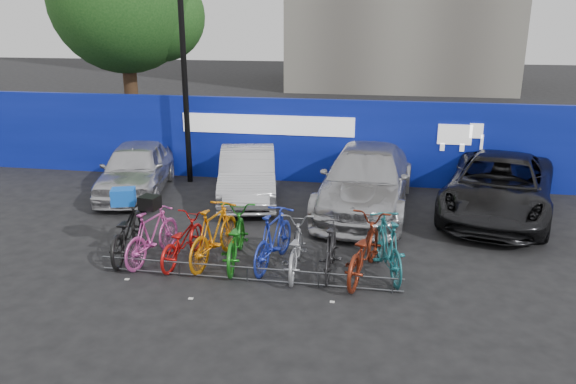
% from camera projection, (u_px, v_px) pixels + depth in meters
% --- Properties ---
extents(ground, '(100.00, 100.00, 0.00)m').
position_uv_depth(ground, '(255.00, 268.00, 10.78)').
color(ground, black).
rests_on(ground, ground).
extents(hoarding, '(22.00, 0.18, 2.40)m').
position_uv_depth(hoarding, '(302.00, 141.00, 16.05)').
color(hoarding, navy).
rests_on(hoarding, ground).
extents(tree, '(5.40, 5.20, 7.80)m').
position_uv_depth(tree, '(130.00, 2.00, 19.81)').
color(tree, '#382314').
rests_on(tree, ground).
extents(lamppost, '(0.25, 0.50, 6.11)m').
position_uv_depth(lamppost, '(184.00, 67.00, 15.39)').
color(lamppost, black).
rests_on(lamppost, ground).
extents(bike_rack, '(5.60, 0.03, 0.30)m').
position_uv_depth(bike_rack, '(247.00, 273.00, 10.17)').
color(bike_rack, '#595B60').
rests_on(bike_rack, ground).
extents(car_0, '(2.45, 4.29, 1.38)m').
position_uv_depth(car_0, '(136.00, 168.00, 15.13)').
color(car_0, silver).
rests_on(car_0, ground).
extents(car_1, '(2.25, 4.22, 1.32)m').
position_uv_depth(car_1, '(248.00, 174.00, 14.67)').
color(car_1, '#B6B7BC').
rests_on(car_1, ground).
extents(car_2, '(2.49, 5.33, 1.51)m').
position_uv_depth(car_2, '(366.00, 180.00, 13.85)').
color(car_2, '#AFAFB3').
rests_on(car_2, ground).
extents(car_3, '(3.55, 5.55, 1.42)m').
position_uv_depth(car_3, '(499.00, 186.00, 13.45)').
color(car_3, black).
rests_on(car_3, ground).
extents(bike_0, '(1.03, 2.13, 1.07)m').
position_uv_depth(bike_0, '(126.00, 230.00, 11.20)').
color(bike_0, black).
rests_on(bike_0, ground).
extents(bike_1, '(0.85, 1.85, 1.07)m').
position_uv_depth(bike_1, '(152.00, 235.00, 10.95)').
color(bike_1, '#C9479E').
rests_on(bike_1, ground).
extents(bike_2, '(0.81, 1.79, 0.91)m').
position_uv_depth(bike_2, '(182.00, 240.00, 10.91)').
color(bike_2, red).
rests_on(bike_2, ground).
extents(bike_3, '(0.92, 2.02, 1.17)m').
position_uv_depth(bike_3, '(214.00, 234.00, 10.86)').
color(bike_3, orange).
rests_on(bike_3, ground).
extents(bike_4, '(0.94, 2.06, 1.05)m').
position_uv_depth(bike_4, '(235.00, 238.00, 10.84)').
color(bike_4, '#187018').
rests_on(bike_4, ground).
extents(bike_5, '(0.87, 1.93, 1.12)m').
position_uv_depth(bike_5, '(273.00, 238.00, 10.72)').
color(bike_5, '#1E30A9').
rests_on(bike_5, ground).
extents(bike_6, '(0.75, 1.86, 0.96)m').
position_uv_depth(bike_6, '(295.00, 248.00, 10.48)').
color(bike_6, '#94969B').
rests_on(bike_6, ground).
extents(bike_7, '(0.48, 1.66, 1.00)m').
position_uv_depth(bike_7, '(331.00, 249.00, 10.37)').
color(bike_7, black).
rests_on(bike_7, ground).
extents(bike_8, '(1.13, 2.18, 1.09)m').
position_uv_depth(bike_8, '(364.00, 249.00, 10.27)').
color(bike_8, maroon).
rests_on(bike_8, ground).
extents(bike_9, '(1.00, 1.96, 1.14)m').
position_uv_depth(bike_9, '(388.00, 246.00, 10.36)').
color(bike_9, '#1E6E76').
rests_on(bike_9, ground).
extents(cargo_crate, '(0.53, 0.47, 0.32)m').
position_uv_depth(cargo_crate, '(123.00, 197.00, 10.99)').
color(cargo_crate, blue).
rests_on(cargo_crate, bike_0).
extents(cargo_topcase, '(0.39, 0.37, 0.26)m').
position_uv_depth(cargo_topcase, '(150.00, 203.00, 10.75)').
color(cargo_topcase, black).
rests_on(cargo_topcase, bike_1).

